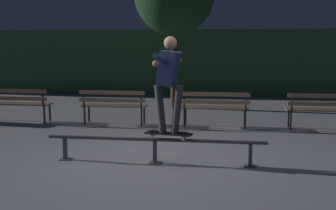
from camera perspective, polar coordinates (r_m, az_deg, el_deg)
name	(u,v)px	position (r m, az deg, el deg)	size (l,w,h in m)	color
ground_plane	(155,162)	(6.83, -1.77, -8.00)	(90.00, 90.00, 0.00)	gray
hedge_backdrop	(193,62)	(15.71, 3.57, 6.01)	(24.00, 1.20, 2.47)	#2D5B33
grind_rail	(155,144)	(6.70, -1.85, -5.47)	(3.63, 0.18, 0.42)	#47474C
skateboard	(169,134)	(6.63, 0.08, -4.07)	(0.80, 0.32, 0.09)	black
skateboarder	(169,76)	(6.49, 0.11, 4.02)	(0.63, 1.39, 1.56)	black
park_bench_leftmost	(18,101)	(10.74, -20.27, 0.52)	(1.60, 0.43, 0.88)	black
park_bench_left_center	(113,103)	(9.86, -7.66, 0.30)	(1.60, 0.43, 0.88)	black
park_bench_right_center	(215,105)	(9.52, 6.59, 0.02)	(1.60, 0.43, 0.88)	black
park_bench_rightmost	(323,107)	(9.80, 20.92, -0.25)	(1.60, 0.43, 0.88)	black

